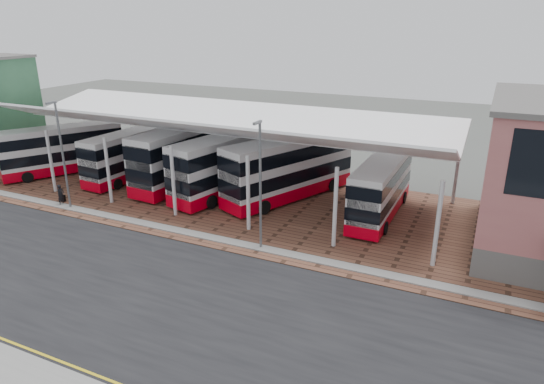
# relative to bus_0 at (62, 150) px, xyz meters

# --- Properties ---
(ground) EXTENTS (140.00, 140.00, 0.00)m
(ground) POSITION_rel_bus_0_xyz_m (21.26, -12.56, -2.20)
(ground) COLOR #494B47
(road) EXTENTS (120.00, 14.00, 0.02)m
(road) POSITION_rel_bus_0_xyz_m (21.26, -13.56, -2.19)
(road) COLOR black
(road) RESTS_ON ground
(forecourt) EXTENTS (72.00, 16.00, 0.06)m
(forecourt) POSITION_rel_bus_0_xyz_m (23.26, 0.44, -2.17)
(forecourt) COLOR brown
(forecourt) RESTS_ON ground
(north_kerb) EXTENTS (120.00, 0.80, 0.14)m
(north_kerb) POSITION_rel_bus_0_xyz_m (21.26, -6.36, -2.13)
(north_kerb) COLOR gray
(north_kerb) RESTS_ON ground
(yellow_line_near) EXTENTS (120.00, 0.12, 0.01)m
(yellow_line_near) POSITION_rel_bus_0_xyz_m (21.26, -19.56, -2.17)
(yellow_line_near) COLOR gold
(yellow_line_near) RESTS_ON road
(yellow_line_far) EXTENTS (120.00, 0.12, 0.01)m
(yellow_line_far) POSITION_rel_bus_0_xyz_m (21.26, -19.26, -2.17)
(yellow_line_far) COLOR gold
(yellow_line_far) RESTS_ON road
(canopy) EXTENTS (37.00, 11.63, 7.07)m
(canopy) POSITION_rel_bus_0_xyz_m (15.26, 1.38, 3.60)
(canopy) COLOR silver
(canopy) RESTS_ON ground
(lamp_west) EXTENTS (0.16, 0.90, 8.07)m
(lamp_west) POSITION_rel_bus_0_xyz_m (7.26, -6.28, 2.16)
(lamp_west) COLOR slate
(lamp_west) RESTS_ON ground
(lamp_east) EXTENTS (0.16, 0.90, 8.07)m
(lamp_east) POSITION_rel_bus_0_xyz_m (23.26, -6.28, 2.16)
(lamp_east) COLOR slate
(lamp_east) RESTS_ON ground
(bus_0) EXTENTS (7.39, 10.19, 4.30)m
(bus_0) POSITION_rel_bus_0_xyz_m (0.00, 0.00, 0.00)
(bus_0) COLOR silver
(bus_0) RESTS_ON forecourt
(bus_1) EXTENTS (3.08, 10.29, 4.18)m
(bus_1) POSITION_rel_bus_0_xyz_m (6.70, 1.78, -0.06)
(bus_1) COLOR silver
(bus_1) RESTS_ON forecourt
(bus_2) EXTENTS (3.65, 12.20, 4.96)m
(bus_2) POSITION_rel_bus_0_xyz_m (11.96, 2.62, 0.33)
(bus_2) COLOR silver
(bus_2) RESTS_ON forecourt
(bus_3) EXTENTS (5.09, 11.89, 4.77)m
(bus_3) POSITION_rel_bus_0_xyz_m (16.49, 1.95, 0.24)
(bus_3) COLOR silver
(bus_3) RESTS_ON forecourt
(bus_4) EXTENTS (7.12, 11.83, 4.83)m
(bus_4) POSITION_rel_bus_0_xyz_m (21.29, 2.70, 0.26)
(bus_4) COLOR silver
(bus_4) RESTS_ON forecourt
(bus_5) EXTENTS (2.56, 9.98, 4.11)m
(bus_5) POSITION_rel_bus_0_xyz_m (28.67, 2.16, -0.10)
(bus_5) COLOR silver
(bus_5) RESTS_ON forecourt
(pedestrian) EXTENTS (0.42, 0.61, 1.63)m
(pedestrian) POSITION_rel_bus_0_xyz_m (6.25, -6.13, -1.32)
(pedestrian) COLOR black
(pedestrian) RESTS_ON forecourt
(suitcase) EXTENTS (0.32, 0.23, 0.54)m
(suitcase) POSITION_rel_bus_0_xyz_m (5.78, -5.56, -1.86)
(suitcase) COLOR black
(suitcase) RESTS_ON forecourt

